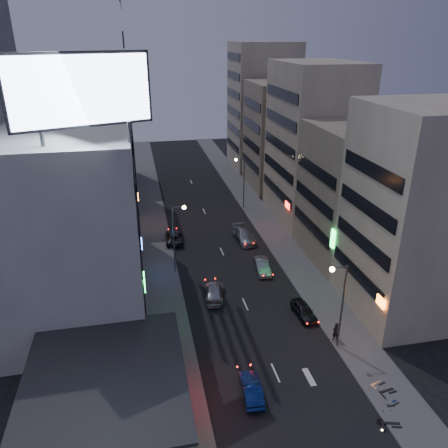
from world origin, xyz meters
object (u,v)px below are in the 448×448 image
object	(u,v)px
person	(335,331)
scooter_black_a	(401,416)
parked_car_right_far	(244,235)
road_car_silver	(214,292)
road_car_blue	(251,389)
parked_car_left	(174,237)
scooter_silver_b	(382,374)
scooter_blue	(396,394)
parked_car_right_near	(304,311)
scooter_silver_a	(393,396)
parked_car_right_mid	(262,266)
scooter_black_b	(394,381)

from	to	relation	value
person	scooter_black_a	distance (m)	9.43
parked_car_right_far	road_car_silver	world-z (taller)	parked_car_right_far
road_car_blue	person	distance (m)	10.16
road_car_silver	person	distance (m)	12.96
parked_car_left	scooter_black_a	distance (m)	35.05
road_car_silver	scooter_silver_b	world-z (taller)	road_car_silver
scooter_black_a	scooter_blue	distance (m)	2.18
parked_car_right_near	scooter_black_a	xyz separation A→B (m)	(1.97, -13.47, 0.07)
parked_car_left	scooter_silver_a	bearing A→B (deg)	116.37
parked_car_right_far	scooter_black_a	distance (m)	31.35
parked_car_left	road_car_silver	world-z (taller)	road_car_silver
road_car_silver	scooter_silver_b	bearing A→B (deg)	139.17
person	scooter_black_a	xyz separation A→B (m)	(0.60, -9.41, -0.29)
parked_car_left	scooter_silver_a	xyz separation A→B (m)	(13.14, -30.87, -0.02)
parked_car_left	parked_car_right_near	bearing A→B (deg)	122.30
person	scooter_blue	world-z (taller)	person
parked_car_right_mid	person	distance (m)	13.69
parked_car_right_near	scooter_silver_b	distance (m)	9.84
parked_car_right_near	parked_car_right_mid	world-z (taller)	parked_car_right_mid
parked_car_right_far	scooter_silver_a	bearing A→B (deg)	-86.01
road_car_silver	scooter_silver_a	size ratio (longest dim) A/B	2.72
parked_car_left	scooter_black_a	xyz separation A→B (m)	(12.62, -32.70, 0.05)
parked_car_right_mid	parked_car_right_far	xyz separation A→B (m)	(-0.04, 8.35, 0.09)
parked_car_right_mid	person	world-z (taller)	person
parked_car_right_mid	scooter_black_b	bearing A→B (deg)	-71.71
parked_car_left	parked_car_right_far	size ratio (longest dim) A/B	0.89
scooter_black_a	scooter_silver_a	bearing A→B (deg)	-0.55
parked_car_left	scooter_black_b	distance (m)	32.70
parked_car_right_near	scooter_blue	world-z (taller)	parked_car_right_near
parked_car_right_mid	scooter_black_a	xyz separation A→B (m)	(3.48, -22.79, 0.03)
parked_car_right_mid	road_car_silver	xyz separation A→B (m)	(-6.41, -4.35, -0.02)
person	scooter_blue	bearing A→B (deg)	86.57
road_car_blue	scooter_black_b	size ratio (longest dim) A/B	2.04
person	scooter_silver_a	world-z (taller)	person
scooter_silver_a	scooter_silver_b	xyz separation A→B (m)	(0.39, 2.24, -0.00)
scooter_blue	scooter_black_b	distance (m)	1.21
parked_car_right_far	scooter_black_a	size ratio (longest dim) A/B	2.75
parked_car_right_mid	scooter_blue	bearing A→B (deg)	-73.59
parked_car_right_near	parked_car_left	xyz separation A→B (m)	(-10.65, 19.23, 0.01)
scooter_black_b	road_car_silver	bearing A→B (deg)	27.41
parked_car_left	scooter_black_a	bearing A→B (deg)	114.42
parked_car_left	scooter_black_b	xyz separation A→B (m)	(13.93, -29.58, 0.05)
parked_car_left	person	distance (m)	26.21
parked_car_right_near	road_car_blue	xyz separation A→B (m)	(-7.61, -8.80, 0.00)
road_car_blue	scooter_silver_a	distance (m)	10.50
road_car_blue	parked_car_right_far	bearing A→B (deg)	-98.54
road_car_blue	scooter_black_a	distance (m)	10.66
scooter_silver_b	parked_car_right_far	bearing A→B (deg)	-5.70
road_car_silver	parked_car_right_mid	bearing A→B (deg)	-133.59
road_car_silver	scooter_blue	bearing A→B (deg)	135.44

